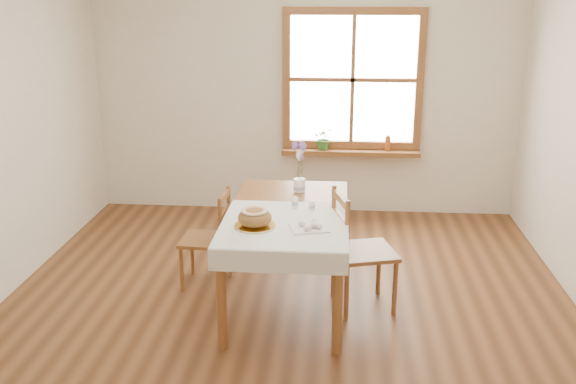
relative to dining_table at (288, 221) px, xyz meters
name	(u,v)px	position (x,y,z in m)	size (l,w,h in m)	color
ground	(285,318)	(0.00, -0.30, -0.66)	(5.00, 5.00, 0.00)	brown
room_walls	(284,91)	(0.00, -0.30, 1.04)	(4.60, 5.10, 2.65)	white
window	(353,80)	(0.50, 2.17, 0.79)	(1.46, 0.08, 1.46)	brown
window_sill	(351,152)	(0.50, 2.10, 0.03)	(1.46, 0.20, 0.05)	brown
dining_table	(288,221)	(0.00, 0.00, 0.00)	(0.90, 1.60, 0.75)	brown
table_linen	(285,224)	(0.00, -0.30, 0.09)	(0.91, 0.99, 0.01)	silver
chair_left	(205,238)	(-0.70, 0.25, -0.26)	(0.38, 0.40, 0.81)	brown
chair_right	(364,250)	(0.59, -0.05, -0.20)	(0.44, 0.46, 0.94)	brown
bread_plate	(255,226)	(-0.20, -0.39, 0.10)	(0.28, 0.28, 0.02)	white
bread_loaf	(255,216)	(-0.20, -0.39, 0.18)	(0.24, 0.24, 0.13)	olive
egg_napkin	(309,228)	(0.18, -0.39, 0.10)	(0.26, 0.22, 0.01)	silver
eggs	(309,224)	(0.18, -0.39, 0.13)	(0.20, 0.18, 0.04)	white
salt_shaker	(295,202)	(0.05, 0.04, 0.14)	(0.05, 0.05, 0.10)	white
pepper_shaker	(312,205)	(0.18, -0.02, 0.14)	(0.05, 0.05, 0.09)	white
flower_vase	(299,186)	(0.06, 0.47, 0.14)	(0.10, 0.10, 0.11)	white
lavender_bouquet	(299,161)	(0.06, 0.47, 0.35)	(0.17, 0.17, 0.32)	#765AA1
potted_plant	(324,141)	(0.22, 2.10, 0.14)	(0.22, 0.24, 0.19)	#326A2A
amber_bottle	(388,143)	(0.89, 2.10, 0.13)	(0.06, 0.06, 0.17)	#AF5920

